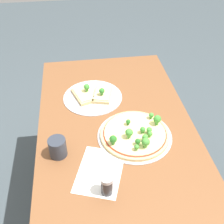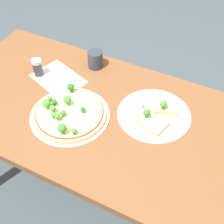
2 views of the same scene
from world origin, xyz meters
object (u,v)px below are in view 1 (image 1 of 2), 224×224
Objects in this scene: dining_table at (117,146)px; condiment_shaker at (107,185)px; pizza_tray_whole at (135,134)px; drinking_cup at (58,147)px; pizza_tray_slice at (93,95)px.

dining_table is 15.28× the size of condiment_shaker.
dining_table is at bearing 164.50° from condiment_shaker.
condiment_shaker is (0.31, -0.09, 0.14)m from dining_table.
pizza_tray_whole is 3.93× the size of drinking_cup.
pizza_tray_slice is at bearing -153.00° from pizza_tray_whole.
pizza_tray_slice is at bearing -161.69° from dining_table.
pizza_tray_whole is 0.31m from condiment_shaker.
pizza_tray_slice is (-0.32, -0.16, -0.00)m from pizza_tray_whole.
condiment_shaker is at bearing -15.50° from dining_table.
dining_table is 0.15m from pizza_tray_whole.
condiment_shaker is at bearing -30.96° from pizza_tray_whole.
drinking_cup is 0.98× the size of condiment_shaker.
drinking_cup reaches higher than pizza_tray_slice.
condiment_shaker reaches higher than dining_table.
drinking_cup is at bearing -25.05° from pizza_tray_slice.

